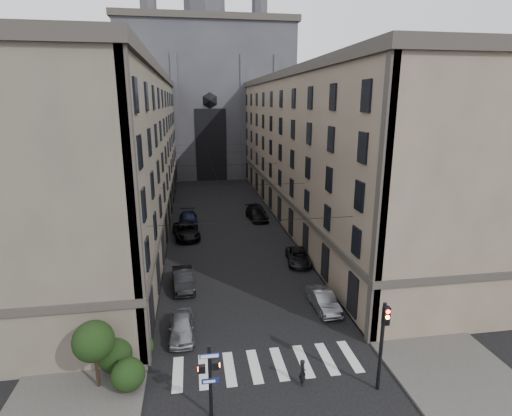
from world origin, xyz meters
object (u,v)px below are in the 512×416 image
pedestrian_signal_left (210,376)px  car_left_far (188,219)px  car_left_near (182,327)px  pedestrian (303,372)px  gothic_tower (207,90)px  traffic_light_right (383,337)px  car_left_midfar (186,231)px  car_right_far (257,209)px  car_right_midnear (298,257)px  car_right_near (323,300)px  car_left_midnear (183,279)px  car_right_midfar (257,214)px

pedestrian_signal_left → car_left_far: (-1.16, 32.52, -1.51)m
car_left_near → pedestrian: pedestrian is taller
pedestrian_signal_left → car_left_far: bearing=92.0°
gothic_tower → car_left_far: bearing=-96.5°
gothic_tower → traffic_light_right: 74.67m
car_left_midfar → pedestrian: (6.51, -26.32, -0.02)m
car_left_midfar → car_right_far: size_ratio=1.39×
pedestrian_signal_left → car_left_midfar: 27.89m
traffic_light_right → car_right_midnear: traffic_light_right is taller
pedestrian → traffic_light_right: bearing=-111.4°
pedestrian_signal_left → car_right_near: bearing=46.3°
pedestrian_signal_left → car_right_far: bearing=77.1°
car_left_midnear → car_right_far: car_left_midnear is taller
car_right_midfar → car_right_far: car_right_midfar is taller
car_left_near → car_left_midnear: (-0.00, 7.31, 0.07)m
car_left_near → car_right_midnear: size_ratio=0.88×
car_left_near → car_right_far: car_right_far is taller
gothic_tower → traffic_light_right: (5.60, -73.04, -14.51)m
pedestrian_signal_left → car_left_midnear: (-1.54, 14.70, -1.55)m
traffic_light_right → car_right_midfar: bearing=92.1°
pedestrian_signal_left → car_left_midfar: size_ratio=0.69×
car_right_far → pedestrian: size_ratio=2.63×
gothic_tower → car_right_far: size_ratio=13.95×
gothic_tower → car_left_midfar: bearing=-96.1°
pedestrian → car_right_midfar: bearing=-11.1°
gothic_tower → pedestrian_signal_left: gothic_tower is taller
car_right_near → car_right_midfar: size_ratio=0.80×
car_right_midnear → pedestrian: 17.44m
car_left_midnear → pedestrian_signal_left: bearing=-89.5°
pedestrian_signal_left → car_right_midfar: (7.87, 33.75, -1.55)m
car_left_near → car_left_far: bearing=89.8°
car_left_midnear → car_right_near: car_left_midnear is taller
car_right_near → pedestrian_signal_left: bearing=-136.3°
traffic_light_right → car_left_near: (-10.65, 6.97, -2.58)m
car_left_midnear → car_right_midnear: 11.61m
car_left_near → car_right_midfar: 27.99m
gothic_tower → car_left_midfar: size_ratio=10.00×
car_left_midfar → pedestrian: car_left_midfar is taller
pedestrian_signal_left → car_right_near: (8.99, 9.41, -1.62)m
car_left_far → car_right_midnear: bearing=-54.0°
car_left_far → car_right_midfar: bearing=6.8°
car_left_far → pedestrian: size_ratio=3.56×
traffic_light_right → car_right_near: bearing=90.8°
car_right_midfar → car_right_far: 2.84m
pedestrian_signal_left → traffic_light_right: 9.18m
car_left_midnear → car_right_midfar: size_ratio=0.88×
car_left_near → car_right_midfar: size_ratio=0.78×
car_left_near → car_right_near: bearing=11.5°
pedestrian_signal_left → car_left_midnear: size_ratio=0.85×
car_right_midnear → car_right_near: bearing=-85.3°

